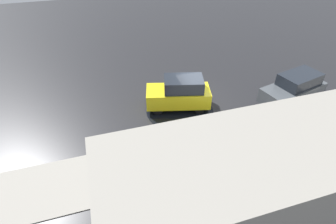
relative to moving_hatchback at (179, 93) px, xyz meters
The scene contains 9 objects.
ground_plane 1.72m from the moving_hatchback, behind, with size 60.00×60.00×0.00m, color black.
kerb_strip 4.59m from the moving_hatchback, 107.97° to the left, with size 24.00×3.20×0.04m, color gray.
moving_hatchback is the anchor object (origin of this frame).
parked_sedan 7.34m from the moving_hatchback, 167.42° to the left, with size 4.58×2.67×1.98m.
fire_hydrant 3.55m from the moving_hatchback, 61.86° to the left, with size 0.42×0.31×0.80m.
pedestrian 4.02m from the moving_hatchback, 46.10° to the left, with size 0.30×0.56×1.22m.
metal_railing 6.14m from the moving_hatchback, 116.37° to the left, with size 8.56×0.04×1.05m.
sign_post 5.39m from the moving_hatchback, 53.90° to the left, with size 0.07×0.44×2.40m.
puddle_patch 1.11m from the moving_hatchback, 77.60° to the left, with size 4.21×4.21×0.01m, color black.
Camera 1 is at (6.03, 12.75, 9.86)m, focal length 28.00 mm.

